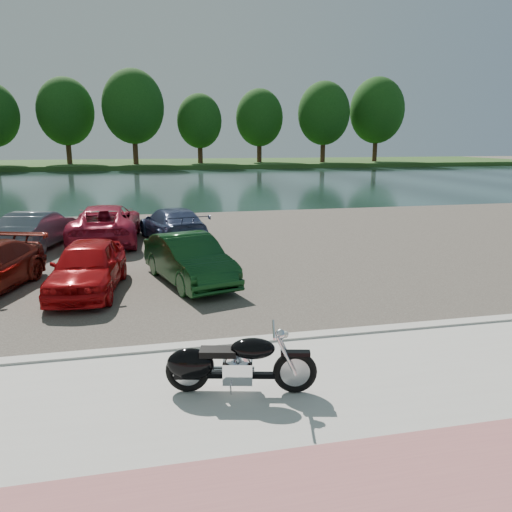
# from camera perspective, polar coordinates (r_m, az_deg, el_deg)

# --- Properties ---
(ground) EXTENTS (200.00, 200.00, 0.00)m
(ground) POSITION_cam_1_polar(r_m,az_deg,el_deg) (8.11, 3.02, -15.63)
(ground) COLOR #595447
(ground) RESTS_ON ground
(promenade) EXTENTS (60.00, 6.00, 0.10)m
(promenade) POSITION_cam_1_polar(r_m,az_deg,el_deg) (7.26, 5.24, -18.96)
(promenade) COLOR #BBB9B0
(promenade) RESTS_ON ground
(pink_path) EXTENTS (60.00, 2.00, 0.01)m
(pink_path) POSITION_cam_1_polar(r_m,az_deg,el_deg) (6.09, 9.99, -25.70)
(pink_path) COLOR #A45C60
(pink_path) RESTS_ON promenade
(kerb) EXTENTS (60.00, 0.30, 0.14)m
(kerb) POSITION_cam_1_polar(r_m,az_deg,el_deg) (9.83, -0.12, -9.79)
(kerb) COLOR #BBB9B0
(kerb) RESTS_ON ground
(parking_lot) EXTENTS (60.00, 18.00, 0.04)m
(parking_lot) POSITION_cam_1_polar(r_m,az_deg,el_deg) (18.36, -6.14, 0.88)
(parking_lot) COLOR #3E3832
(parking_lot) RESTS_ON ground
(river) EXTENTS (120.00, 40.00, 0.00)m
(river) POSITION_cam_1_polar(r_m,az_deg,el_deg) (47.05, -10.18, 8.21)
(river) COLOR #192E2B
(river) RESTS_ON ground
(far_bank) EXTENTS (120.00, 24.00, 0.60)m
(far_bank) POSITION_cam_1_polar(r_m,az_deg,el_deg) (78.95, -11.24, 10.31)
(far_bank) COLOR #214217
(far_bank) RESTS_ON ground
(far_trees) EXTENTS (70.25, 10.68, 12.52)m
(far_trees) POSITION_cam_1_polar(r_m,az_deg,el_deg) (72.99, -7.82, 15.87)
(far_trees) COLOR #3D2316
(far_trees) RESTS_ON far_bank
(motorcycle) EXTENTS (2.30, 0.91, 1.05)m
(motorcycle) POSITION_cam_1_polar(r_m,az_deg,el_deg) (7.81, -3.35, -12.22)
(motorcycle) COLOR black
(motorcycle) RESTS_ON promenade
(car_4) EXTENTS (2.00, 4.10, 1.35)m
(car_4) POSITION_cam_1_polar(r_m,az_deg,el_deg) (13.58, -18.68, -1.13)
(car_4) COLOR #AD0B0E
(car_4) RESTS_ON parking_lot
(car_5) EXTENTS (2.46, 4.23, 1.32)m
(car_5) POSITION_cam_1_polar(r_m,az_deg,el_deg) (13.82, -7.65, -0.37)
(car_5) COLOR #0F3816
(car_5) RESTS_ON parking_lot
(car_9) EXTENTS (2.34, 4.34, 1.36)m
(car_9) POSITION_cam_1_polar(r_m,az_deg,el_deg) (19.85, -23.71, 2.82)
(car_9) COLOR slate
(car_9) RESTS_ON parking_lot
(car_10) EXTENTS (2.55, 5.29, 1.45)m
(car_10) POSITION_cam_1_polar(r_m,az_deg,el_deg) (20.04, -16.76, 3.60)
(car_10) COLOR #AA1C37
(car_10) RESTS_ON parking_lot
(car_11) EXTENTS (2.75, 4.84, 1.32)m
(car_11) POSITION_cam_1_polar(r_m,az_deg,el_deg) (19.59, -9.51, 3.57)
(car_11) COLOR navy
(car_11) RESTS_ON parking_lot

